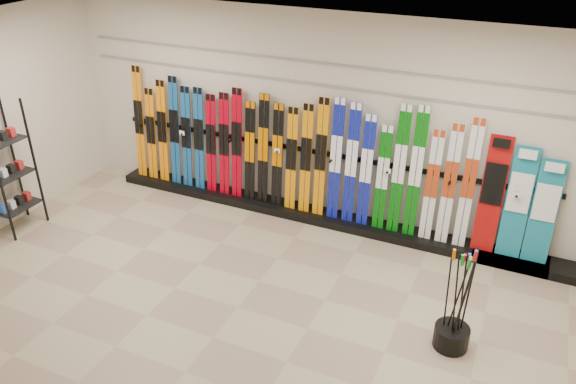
% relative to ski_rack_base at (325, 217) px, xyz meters
% --- Properties ---
extents(floor, '(8.00, 8.00, 0.00)m').
position_rel_ski_rack_base_xyz_m(floor, '(-0.22, -2.28, -0.06)').
color(floor, gray).
rests_on(floor, ground).
extents(back_wall, '(8.00, 0.00, 8.00)m').
position_rel_ski_rack_base_xyz_m(back_wall, '(-0.22, 0.22, 1.44)').
color(back_wall, beige).
rests_on(back_wall, floor).
extents(ceiling, '(8.00, 8.00, 0.00)m').
position_rel_ski_rack_base_xyz_m(ceiling, '(-0.22, -2.28, 2.94)').
color(ceiling, silver).
rests_on(ceiling, back_wall).
extents(ski_rack_base, '(8.00, 0.40, 0.12)m').
position_rel_ski_rack_base_xyz_m(ski_rack_base, '(0.00, 0.00, 0.00)').
color(ski_rack_base, black).
rests_on(ski_rack_base, floor).
extents(skis, '(5.37, 0.18, 1.83)m').
position_rel_ski_rack_base_xyz_m(skis, '(-0.66, 0.02, 0.89)').
color(skis, orange).
rests_on(skis, ski_rack_base).
extents(snowboards, '(0.94, 0.24, 1.56)m').
position_rel_ski_rack_base_xyz_m(snowboards, '(2.54, 0.07, 0.79)').
color(snowboards, '#990C0C').
rests_on(snowboards, ski_rack_base).
extents(accessory_rack, '(0.40, 0.60, 1.90)m').
position_rel_ski_rack_base_xyz_m(accessory_rack, '(-3.97, -2.00, 0.89)').
color(accessory_rack, black).
rests_on(accessory_rack, floor).
extents(pole_bin, '(0.37, 0.37, 0.25)m').
position_rel_ski_rack_base_xyz_m(pole_bin, '(2.16, -1.89, 0.07)').
color(pole_bin, black).
rests_on(pole_bin, floor).
extents(ski_poles, '(0.26, 0.28, 1.18)m').
position_rel_ski_rack_base_xyz_m(ski_poles, '(2.18, -1.89, 0.55)').
color(ski_poles, black).
rests_on(ski_poles, pole_bin).
extents(slatwall_rail_0, '(7.60, 0.02, 0.03)m').
position_rel_ski_rack_base_xyz_m(slatwall_rail_0, '(-0.22, 0.20, 1.94)').
color(slatwall_rail_0, gray).
rests_on(slatwall_rail_0, back_wall).
extents(slatwall_rail_1, '(7.60, 0.02, 0.03)m').
position_rel_ski_rack_base_xyz_m(slatwall_rail_1, '(-0.22, 0.20, 2.24)').
color(slatwall_rail_1, gray).
rests_on(slatwall_rail_1, back_wall).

